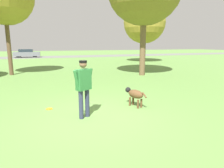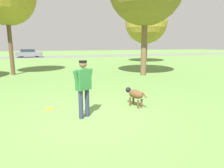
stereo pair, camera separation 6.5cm
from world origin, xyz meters
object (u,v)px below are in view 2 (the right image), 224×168
person (83,84)px  tree_far_right (146,22)px  frisbee (49,109)px  dog (135,94)px  parked_car_grey (29,53)px

person → tree_far_right: (10.65, 16.06, 3.59)m
frisbee → tree_far_right: bearing=52.1°
person → dog: person is taller
dog → tree_far_right: bearing=-48.3°
parked_car_grey → person: bearing=-81.5°
person → frisbee: (-0.95, 1.15, -0.98)m
tree_far_right → parked_car_grey: size_ratio=1.75×
frisbee → tree_far_right: size_ratio=0.03×
person → parked_car_grey: bearing=66.8°
person → frisbee: size_ratio=7.85×
frisbee → parked_car_grey: 28.28m
dog → parked_car_grey: 29.29m
parked_car_grey → tree_far_right: bearing=-41.5°
person → dog: (1.86, 0.48, -0.57)m
person → frisbee: 1.79m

